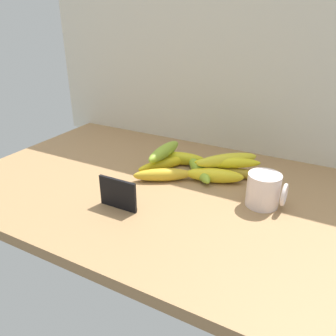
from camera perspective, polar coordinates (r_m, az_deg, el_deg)
The scene contains 13 objects.
counter_top at distance 103.41cm, azimuth -3.41°, elevation -3.16°, with size 110.00×76.00×3.00cm, color #9D764C.
back_wall at distance 126.75cm, azimuth 5.93°, elevation 18.01°, with size 130.00×2.00×70.00cm, color beige.
chalkboard_sign at distance 88.92cm, azimuth -8.42°, elevation -4.51°, with size 11.00×1.80×8.40cm.
coffee_mug at distance 92.37cm, azimuth 15.94°, elevation -3.61°, with size 10.21×8.71×9.03cm.
banana_0 at distance 110.87cm, azimuth -0.51°, elevation 0.79°, with size 19.87×3.49×3.49cm, color yellow.
banana_1 at distance 106.43cm, azimuth 10.28°, elevation -0.75°, with size 21.00×3.40×3.40cm, color #B69328.
banana_2 at distance 102.67cm, azimuth -0.86°, elevation -1.15°, with size 18.05×3.95×3.95cm, color gold.
banana_3 at distance 106.19cm, azimuth 5.25°, elevation -0.34°, with size 17.43×3.90×3.90cm, color #93B831.
banana_4 at distance 102.74cm, azimuth 7.82°, elevation -1.25°, with size 17.44×4.36×4.36cm, color yellow.
banana_5 at distance 113.79cm, azimuth 2.08°, elevation 1.65°, with size 16.95×4.25×4.25cm, color yellow.
banana_6 at distance 110.43cm, azimuth -0.65°, elevation 2.84°, with size 18.11×4.12×4.12cm, color #91B332.
banana_7 at distance 105.84cm, azimuth 9.92°, elevation 1.35°, with size 20.19×4.05×4.05cm, color yellow.
banana_8 at distance 104.89cm, azimuth 9.99°, elevation 0.89°, with size 20.20×3.30×3.30cm, color yellow.
Camera 1 is at (48.72, -76.99, 50.42)cm, focal length 36.12 mm.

